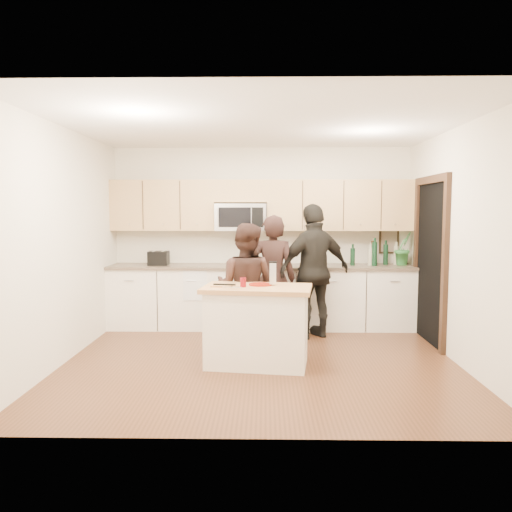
{
  "coord_description": "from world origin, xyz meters",
  "views": [
    {
      "loc": [
        0.05,
        -5.67,
        1.74
      ],
      "look_at": [
        -0.06,
        0.35,
        1.2
      ],
      "focal_mm": 35.0,
      "sensor_mm": 36.0,
      "label": 1
    }
  ],
  "objects_px": {
    "woman_center": "(246,288)",
    "woman_left": "(273,278)",
    "island": "(257,325)",
    "woman_right": "(314,271)",
    "toaster": "(159,258)"
  },
  "relations": [
    {
      "from": "woman_left",
      "to": "island",
      "type": "bearing_deg",
      "value": 86.75
    },
    {
      "from": "island",
      "to": "woman_right",
      "type": "distance_m",
      "value": 1.55
    },
    {
      "from": "island",
      "to": "woman_center",
      "type": "relative_size",
      "value": 0.81
    },
    {
      "from": "woman_center",
      "to": "woman_right",
      "type": "distance_m",
      "value": 1.16
    },
    {
      "from": "woman_center",
      "to": "woman_left",
      "type": "bearing_deg",
      "value": -103.48
    },
    {
      "from": "island",
      "to": "woman_center",
      "type": "xyz_separation_m",
      "value": [
        -0.15,
        0.56,
        0.34
      ]
    },
    {
      "from": "woman_right",
      "to": "toaster",
      "type": "bearing_deg",
      "value": -39.8
    },
    {
      "from": "island",
      "to": "woman_center",
      "type": "distance_m",
      "value": 0.67
    },
    {
      "from": "island",
      "to": "toaster",
      "type": "distance_m",
      "value": 2.42
    },
    {
      "from": "woman_left",
      "to": "woman_center",
      "type": "relative_size",
      "value": 1.06
    },
    {
      "from": "toaster",
      "to": "woman_left",
      "type": "bearing_deg",
      "value": -22.73
    },
    {
      "from": "island",
      "to": "toaster",
      "type": "relative_size",
      "value": 4.42
    },
    {
      "from": "island",
      "to": "woman_left",
      "type": "distance_m",
      "value": 1.19
    },
    {
      "from": "island",
      "to": "woman_right",
      "type": "bearing_deg",
      "value": 66.47
    },
    {
      "from": "toaster",
      "to": "woman_right",
      "type": "relative_size",
      "value": 0.16
    }
  ]
}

